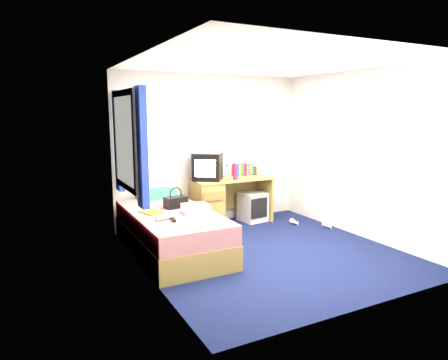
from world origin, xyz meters
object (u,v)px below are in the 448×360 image
storage_cube (253,207)px  picture_frame (255,171)px  bed (172,232)px  handbag (176,202)px  pillow (156,194)px  aerosol_can (227,172)px  desk (216,200)px  white_heels (311,224)px  pink_water_bottle (235,172)px  remote_control (173,220)px  crt_tv (208,167)px  vcr (208,151)px  water_bottle (164,217)px  colour_swatch_fan (187,222)px  towel (196,208)px  magazine (151,212)px

storage_cube → picture_frame: picture_frame is taller
bed → handbag: handbag is taller
pillow → picture_frame: 1.79m
aerosol_can → pillow: bearing=179.0°
desk → white_heels: (1.31, -0.79, -0.37)m
handbag → white_heels: 2.32m
pink_water_bottle → remote_control: size_ratio=1.49×
pink_water_bottle → aerosol_can: 0.20m
aerosol_can → desk: bearing=-176.0°
desk → pillow: bearing=178.0°
aerosol_can → crt_tv: bearing=-177.7°
bed → white_heels: bearing=1.8°
vcr → water_bottle: bearing=-98.8°
colour_swatch_fan → towel: bearing=54.3°
crt_tv → magazine: 1.47m
colour_swatch_fan → remote_control: bearing=124.4°
towel → colour_swatch_fan: bearing=-125.7°
desk → aerosol_can: aerosol_can is taller
storage_cube → crt_tv: (-0.80, 0.06, 0.72)m
crt_tv → pink_water_bottle: 0.45m
crt_tv → towel: bearing=-86.0°
storage_cube → aerosol_can: 0.76m
aerosol_can → handbag: 1.36m
magazine → colour_swatch_fan: magazine is taller
desk → crt_tv: size_ratio=2.26×
bed → pink_water_bottle: (1.32, 0.69, 0.60)m
water_bottle → vcr: bearing=46.8°
bed → picture_frame: picture_frame is taller
crt_tv → aerosol_can: crt_tv is taller
picture_frame → magazine: 2.31m
remote_control → white_heels: size_ratio=0.26×
desk → towel: size_ratio=4.07×
pink_water_bottle → white_heels: 1.47m
vcr → handbag: 1.21m
bed → towel: 0.46m
colour_swatch_fan → white_heels: bearing=15.3°
remote_control → handbag: bearing=78.8°
desk → handbag: bearing=-143.8°
colour_swatch_fan → magazine: bearing=109.0°
desk → pink_water_bottle: pink_water_bottle is taller
desk → towel: bearing=-127.6°
bed → handbag: 0.42m
desk → crt_tv: (-0.15, 0.00, 0.56)m
bed → towel: (0.26, -0.19, 0.33)m
crt_tv → bed: bearing=-100.8°
bed → picture_frame: (1.86, 0.98, 0.55)m
remote_control → desk: bearing=59.2°
crt_tv → handbag: crt_tv is taller
colour_swatch_fan → remote_control: 0.19m
towel → water_bottle: (-0.48, -0.16, -0.02)m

